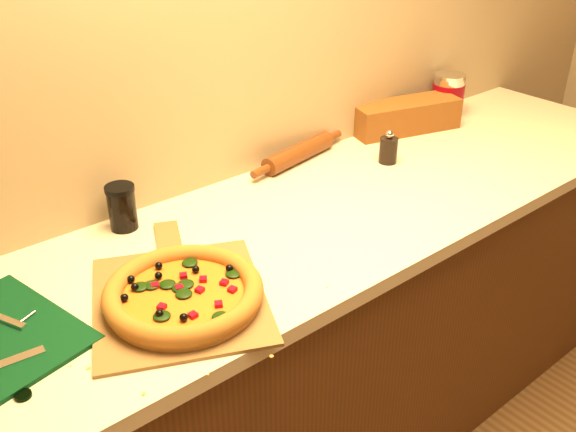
% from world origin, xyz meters
% --- Properties ---
extents(cabinet, '(2.80, 0.65, 0.86)m').
position_xyz_m(cabinet, '(0.00, 1.43, 0.43)').
color(cabinet, '#452A0E').
rests_on(cabinet, ground).
extents(countertop, '(2.84, 0.68, 0.04)m').
position_xyz_m(countertop, '(0.00, 1.43, 0.88)').
color(countertop, beige).
rests_on(countertop, cabinet).
extents(pizza_peel, '(0.51, 0.59, 0.01)m').
position_xyz_m(pizza_peel, '(-0.40, 1.33, 0.90)').
color(pizza_peel, brown).
rests_on(pizza_peel, countertop).
extents(pizza, '(0.35, 0.35, 0.05)m').
position_xyz_m(pizza, '(-0.41, 1.30, 0.93)').
color(pizza, '#A66A29').
rests_on(pizza, pizza_peel).
extents(cutting_board, '(0.32, 0.39, 0.03)m').
position_xyz_m(cutting_board, '(-0.76, 1.44, 0.91)').
color(cutting_board, '#053215').
rests_on(cutting_board, countertop).
extents(bottle_cap, '(0.04, 0.04, 0.01)m').
position_xyz_m(bottle_cap, '(-0.78, 1.25, 0.90)').
color(bottle_cap, black).
rests_on(bottle_cap, countertop).
extents(pepper_grinder, '(0.06, 0.06, 0.11)m').
position_xyz_m(pepper_grinder, '(0.48, 1.53, 0.94)').
color(pepper_grinder, black).
rests_on(pepper_grinder, countertop).
extents(rolling_pin, '(0.42, 0.11, 0.06)m').
position_xyz_m(rolling_pin, '(0.27, 1.71, 0.93)').
color(rolling_pin, '#5C240F').
rests_on(rolling_pin, countertop).
extents(coffee_canister, '(0.12, 0.12, 0.16)m').
position_xyz_m(coffee_canister, '(0.96, 1.67, 0.98)').
color(coffee_canister, silver).
rests_on(coffee_canister, countertop).
extents(bread_bag, '(0.41, 0.23, 0.11)m').
position_xyz_m(bread_bag, '(0.73, 1.68, 0.95)').
color(bread_bag, brown).
rests_on(bread_bag, countertop).
extents(dark_jar, '(0.08, 0.08, 0.12)m').
position_xyz_m(dark_jar, '(-0.36, 1.68, 0.96)').
color(dark_jar, black).
rests_on(dark_jar, countertop).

